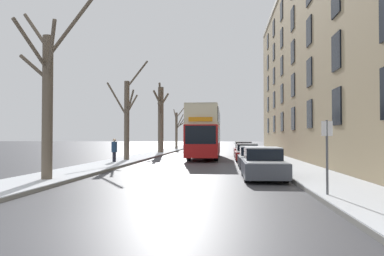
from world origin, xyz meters
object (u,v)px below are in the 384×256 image
Objects in this scene: bare_tree_left_2 at (161,118)px; parked_car_0 at (263,164)px; double_decker_bus at (205,130)px; parked_car_2 at (247,153)px; bare_tree_left_0 at (47,95)px; bare_tree_left_1 at (127,117)px; parked_car_1 at (253,158)px; pedestrian_left_sidewalk at (114,150)px; street_sign_post at (327,154)px; bare_tree_left_3 at (177,128)px; parked_car_3 at (243,150)px.

bare_tree_left_2 is 26.35m from parked_car_0.
double_decker_bus is 16.17m from parked_car_0.
bare_tree_left_0 is at bearing -121.16° from parked_car_2.
double_decker_bus is (5.61, 4.85, -0.93)m from bare_tree_left_1.
parked_car_1 is at bearing -70.58° from double_decker_bus.
bare_tree_left_1 is 13.74m from bare_tree_left_2.
pedestrian_left_sidewalk is 17.43m from street_sign_post.
bare_tree_left_0 reaches higher than double_decker_bus.
parked_car_1 is (3.44, -9.75, -1.86)m from double_decker_bus.
bare_tree_left_1 is at bearing -90.58° from bare_tree_left_3.
parked_car_0 is (9.05, -10.85, -2.74)m from bare_tree_left_1.
bare_tree_left_3 is (0.07, 40.46, -0.36)m from bare_tree_left_0.
bare_tree_left_2 reaches higher than street_sign_post.
parked_car_2 is (8.77, -25.84, -2.55)m from bare_tree_left_3.
parked_car_0 is at bearing -90.00° from parked_car_1.
bare_tree_left_0 is 3.16× the size of street_sign_post.
bare_tree_left_0 is 13.11m from bare_tree_left_1.
double_decker_bus is at bearing -73.46° from pedestrian_left_sidewalk.
bare_tree_left_0 is 40.46m from bare_tree_left_3.
bare_tree_left_1 reaches higher than parked_car_3.
bare_tree_left_0 is at bearing 147.52° from pedestrian_left_sidewalk.
parked_car_0 is 1.88× the size of street_sign_post.
bare_tree_left_0 is 4.21× the size of pedestrian_left_sidewalk.
pedestrian_left_sidewalk is 0.75× the size of street_sign_post.
bare_tree_left_2 reaches higher than pedestrian_left_sidewalk.
double_decker_bus is (5.33, -22.50, -0.72)m from bare_tree_left_3.
bare_tree_left_2 is 4.45× the size of pedestrian_left_sidewalk.
bare_tree_left_2 reaches higher than double_decker_bus.
bare_tree_left_0 is 26.85m from bare_tree_left_2.
parked_car_0 is (8.88, -24.58, -3.36)m from bare_tree_left_2.
parked_car_1 is (-0.00, 5.95, -0.05)m from parked_car_0.
pedestrian_left_sidewalk is at bearing 127.56° from street_sign_post.
parked_car_3 is 13.50m from pedestrian_left_sidewalk.
bare_tree_left_3 is 2.77× the size of street_sign_post.
pedestrian_left_sidewalk is at bearing -156.82° from parked_car_2.
bare_tree_left_2 is at bearing -90.47° from bare_tree_left_3.
parked_car_1 is 2.26× the size of pedestrian_left_sidewalk.
bare_tree_left_1 is at bearing 90.91° from bare_tree_left_0.
bare_tree_left_2 reaches higher than parked_car_3.
bare_tree_left_1 is 1.70× the size of parked_car_2.
parked_car_2 is (8.84, 14.62, -2.90)m from bare_tree_left_0.
bare_tree_left_0 reaches higher than bare_tree_left_3.
street_sign_post is at bearing -17.28° from bare_tree_left_0.
bare_tree_left_3 reaches higher than double_decker_bus.
bare_tree_left_3 is 27.41m from parked_car_2.
bare_tree_left_1 is 0.67× the size of double_decker_bus.
parked_car_1 is at bearing -64.51° from bare_tree_left_2.
bare_tree_left_0 is at bearing -113.37° from parked_car_3.
bare_tree_left_1 reaches higher than street_sign_post.
parked_car_1 is 9.60m from pedestrian_left_sidewalk.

